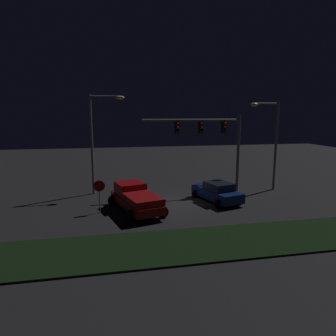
{
  "coord_description": "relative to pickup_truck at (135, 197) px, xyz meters",
  "views": [
    {
      "loc": [
        -5.18,
        -21.49,
        6.54
      ],
      "look_at": [
        -0.61,
        1.09,
        2.47
      ],
      "focal_mm": 32.41,
      "sensor_mm": 36.0,
      "label": 1
    }
  ],
  "objects": [
    {
      "name": "ground_plane",
      "position": [
        3.4,
        1.41,
        -1.0
      ],
      "size": [
        80.0,
        80.0,
        0.0
      ],
      "primitive_type": "plane",
      "color": "black"
    },
    {
      "name": "car_sedan",
      "position": [
        6.31,
        1.08,
        -0.26
      ],
      "size": [
        3.21,
        4.72,
        1.51
      ],
      "rotation": [
        0.0,
        0.0,
        1.84
      ],
      "color": "navy",
      "rests_on": "ground_plane"
    },
    {
      "name": "pickup_truck",
      "position": [
        0.0,
        0.0,
        0.0
      ],
      "size": [
        3.8,
        5.73,
        1.8
      ],
      "rotation": [
        0.0,
        0.0,
        1.83
      ],
      "color": "maroon",
      "rests_on": "ground_plane"
    },
    {
      "name": "street_lamp_left",
      "position": [
        -2.41,
        5.31,
        4.15
      ],
      "size": [
        2.84,
        0.44,
        8.14
      ],
      "color": "slate",
      "rests_on": "ground_plane"
    },
    {
      "name": "street_lamp_right",
      "position": [
        12.01,
        3.7,
        3.84
      ],
      "size": [
        2.63,
        0.44,
        7.61
      ],
      "color": "slate",
      "rests_on": "ground_plane"
    },
    {
      "name": "grass_median",
      "position": [
        3.4,
        -6.15,
        -0.95
      ],
      "size": [
        24.89,
        4.14,
        0.1
      ],
      "primitive_type": "cube",
      "color": "black",
      "rests_on": "ground_plane"
    },
    {
      "name": "traffic_signal_gantry",
      "position": [
        6.77,
        3.94,
        3.9
      ],
      "size": [
        8.32,
        0.56,
        6.5
      ],
      "color": "slate",
      "rests_on": "ground_plane"
    },
    {
      "name": "stop_sign",
      "position": [
        -2.38,
        0.11,
        0.56
      ],
      "size": [
        0.76,
        0.08,
        2.23
      ],
      "color": "slate",
      "rests_on": "ground_plane"
    }
  ]
}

